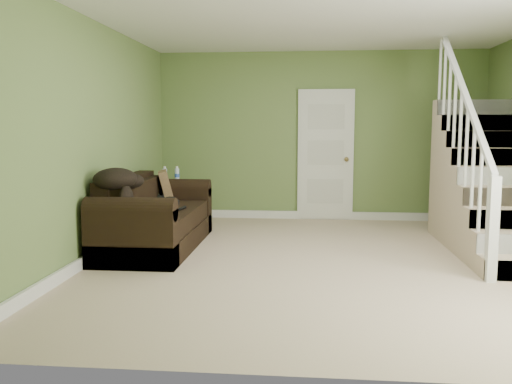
% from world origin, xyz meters
% --- Properties ---
extents(floor, '(5.00, 5.50, 0.01)m').
position_xyz_m(floor, '(0.00, 0.00, 0.00)').
color(floor, tan).
rests_on(floor, ground).
extents(ceiling, '(5.00, 5.50, 0.01)m').
position_xyz_m(ceiling, '(0.00, 0.00, 2.60)').
color(ceiling, white).
rests_on(ceiling, wall_back).
extents(wall_back, '(5.00, 0.04, 2.60)m').
position_xyz_m(wall_back, '(0.00, 2.75, 1.30)').
color(wall_back, olive).
rests_on(wall_back, floor).
extents(wall_front, '(5.00, 0.04, 2.60)m').
position_xyz_m(wall_front, '(0.00, -2.75, 1.30)').
color(wall_front, olive).
rests_on(wall_front, floor).
extents(wall_left, '(0.04, 5.50, 2.60)m').
position_xyz_m(wall_left, '(-2.50, 0.00, 1.30)').
color(wall_left, olive).
rests_on(wall_left, floor).
extents(baseboard_back, '(5.00, 0.04, 0.12)m').
position_xyz_m(baseboard_back, '(0.00, 2.72, 0.06)').
color(baseboard_back, white).
rests_on(baseboard_back, floor).
extents(baseboard_left, '(0.04, 5.50, 0.12)m').
position_xyz_m(baseboard_left, '(-2.47, 0.00, 0.06)').
color(baseboard_left, white).
rests_on(baseboard_left, floor).
extents(door, '(0.86, 0.12, 2.02)m').
position_xyz_m(door, '(0.10, 2.71, 1.01)').
color(door, white).
rests_on(door, floor).
extents(staircase, '(1.00, 2.51, 2.82)m').
position_xyz_m(staircase, '(1.99, 0.97, 0.64)').
color(staircase, tan).
rests_on(staircase, floor).
extents(sofa, '(0.94, 2.18, 0.86)m').
position_xyz_m(sofa, '(-2.02, 0.50, 0.33)').
color(sofa, black).
rests_on(sofa, floor).
extents(side_table, '(0.61, 0.61, 0.89)m').
position_xyz_m(side_table, '(-2.10, 1.78, 0.34)').
color(side_table, black).
rests_on(side_table, floor).
extents(cat, '(0.29, 0.48, 0.23)m').
position_xyz_m(cat, '(-1.79, 0.38, 0.55)').
color(cat, black).
rests_on(cat, sofa).
extents(banana, '(0.14, 0.22, 0.06)m').
position_xyz_m(banana, '(-1.78, -0.05, 0.50)').
color(banana, gold).
rests_on(banana, sofa).
extents(throw_pillow, '(0.31, 0.47, 0.44)m').
position_xyz_m(throw_pillow, '(-2.05, 1.26, 0.65)').
color(throw_pillow, '#523720').
rests_on(throw_pillow, sofa).
extents(throw_blanket, '(0.55, 0.66, 0.24)m').
position_xyz_m(throw_blanket, '(-2.23, -0.16, 0.89)').
color(throw_blanket, black).
rests_on(throw_blanket, sofa).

